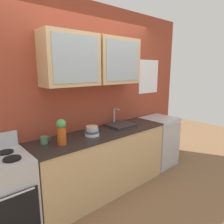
{
  "coord_description": "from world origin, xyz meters",
  "views": [
    {
      "loc": [
        -1.71,
        -2.16,
        1.77
      ],
      "look_at": [
        0.18,
        0.0,
        1.17
      ],
      "focal_mm": 32.64,
      "sensor_mm": 36.0,
      "label": 1
    }
  ],
  "objects_px": {
    "sink_faucet": "(120,124)",
    "bowl_stack": "(92,131)",
    "vase": "(62,131)",
    "dishwasher": "(158,141)",
    "cup_near_sink": "(44,140)"
  },
  "relations": [
    {
      "from": "sink_faucet",
      "to": "bowl_stack",
      "type": "distance_m",
      "value": 0.63
    },
    {
      "from": "sink_faucet",
      "to": "bowl_stack",
      "type": "height_order",
      "value": "sink_faucet"
    },
    {
      "from": "sink_faucet",
      "to": "bowl_stack",
      "type": "bearing_deg",
      "value": -170.54
    },
    {
      "from": "bowl_stack",
      "to": "dishwasher",
      "type": "distance_m",
      "value": 1.62
    },
    {
      "from": "cup_near_sink",
      "to": "dishwasher",
      "type": "xyz_separation_m",
      "value": [
        2.14,
        -0.11,
        -0.5
      ]
    },
    {
      "from": "sink_faucet",
      "to": "vase",
      "type": "relative_size",
      "value": 1.29
    },
    {
      "from": "dishwasher",
      "to": "vase",
      "type": "bearing_deg",
      "value": -178.35
    },
    {
      "from": "sink_faucet",
      "to": "dishwasher",
      "type": "relative_size",
      "value": 0.44
    },
    {
      "from": "vase",
      "to": "bowl_stack",
      "type": "bearing_deg",
      "value": 5.37
    },
    {
      "from": "bowl_stack",
      "to": "vase",
      "type": "height_order",
      "value": "vase"
    },
    {
      "from": "bowl_stack",
      "to": "dishwasher",
      "type": "relative_size",
      "value": 0.22
    },
    {
      "from": "cup_near_sink",
      "to": "sink_faucet",
      "type": "bearing_deg",
      "value": -1.06
    },
    {
      "from": "bowl_stack",
      "to": "cup_near_sink",
      "type": "height_order",
      "value": "bowl_stack"
    },
    {
      "from": "vase",
      "to": "dishwasher",
      "type": "bearing_deg",
      "value": 1.65
    },
    {
      "from": "sink_faucet",
      "to": "cup_near_sink",
      "type": "distance_m",
      "value": 1.23
    }
  ]
}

